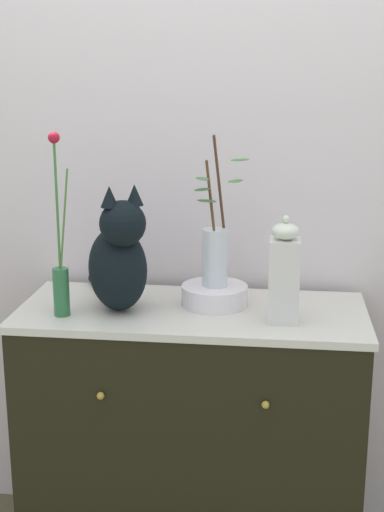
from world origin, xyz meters
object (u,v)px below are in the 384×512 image
cat_sitting (118,259)px  jar_lidded_porcelain (284,274)px  sideboard (192,437)px  vase_slim_green (60,272)px  bowl_porcelain (215,295)px  vase_glass_clear (215,252)px

cat_sitting → jar_lidded_porcelain: 0.53m
sideboard → cat_sitting: 0.69m
vase_slim_green → jar_lidded_porcelain: 0.70m
cat_sitting → bowl_porcelain: bearing=16.9°
cat_sitting → vase_glass_clear: vase_glass_clear is taller
vase_slim_green → jar_lidded_porcelain: size_ratio=1.73×
bowl_porcelain → vase_glass_clear: 0.15m
bowl_porcelain → sideboard: bearing=-143.8°
sideboard → jar_lidded_porcelain: 0.70m
vase_slim_green → cat_sitting: bearing=22.4°
vase_glass_clear → bowl_porcelain: bearing=106.9°
cat_sitting → bowl_porcelain: cat_sitting is taller
vase_slim_green → vase_glass_clear: bearing=18.7°
sideboard → cat_sitting: (-0.23, -0.04, 0.64)m
bowl_porcelain → jar_lidded_porcelain: jar_lidded_porcelain is taller
jar_lidded_porcelain → sideboard: bearing=164.3°
vase_glass_clear → jar_lidded_porcelain: 0.26m
bowl_porcelain → vase_glass_clear: size_ratio=0.44×
vase_glass_clear → cat_sitting: bearing=-163.5°
bowl_porcelain → vase_glass_clear: bearing=-73.1°
vase_slim_green → vase_glass_clear: size_ratio=1.16×
sideboard → vase_slim_green: size_ratio=1.96×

